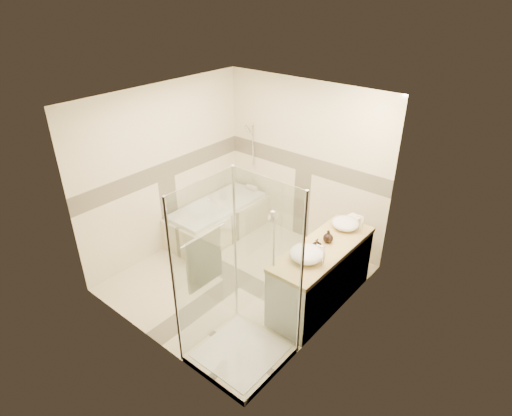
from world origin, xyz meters
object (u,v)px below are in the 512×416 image
Objects in this scene: vessel_sink_near at (346,223)px; bathtub at (218,218)px; shower_enclosure at (236,314)px; amenity_bottle_a at (317,245)px; vessel_sink_far at (306,254)px; vanity at (321,275)px; amenity_bottle_b at (328,236)px.

bathtub is at bearing -174.60° from vessel_sink_near.
shower_enclosure reaches higher than bathtub.
vessel_sink_near reaches higher than bathtub.
amenity_bottle_a is at bearing -90.00° from vessel_sink_near.
amenity_bottle_a is at bearing 90.00° from vessel_sink_far.
shower_enclosure reaches higher than amenity_bottle_a.
bathtub is 2.27m from amenity_bottle_a.
amenity_bottle_b is at bearing 99.35° from vanity.
vanity is 9.86× the size of amenity_bottle_b.
shower_enclosure is 1.48m from amenity_bottle_b.
vanity reaches higher than bathtub.
vessel_sink_far is (0.00, -0.91, 0.01)m from vessel_sink_near.
bathtub is 2.23m from amenity_bottle_b.
vanity is (2.15, -0.35, 0.12)m from bathtub.
amenity_bottle_b is at bearing 90.00° from amenity_bottle_a.
vessel_sink_near is (-0.02, 0.55, 0.49)m from vanity.
shower_enclosure reaches higher than vanity.
amenity_bottle_b is (0.27, 1.39, 0.43)m from shower_enclosure.
bathtub is 0.83× the size of shower_enclosure.
bathtub is 4.27× the size of vessel_sink_far.
vanity is 1.31m from shower_enclosure.
vessel_sink_near is (0.27, 1.82, 0.42)m from shower_enclosure.
shower_enclosure is 5.75× the size of vessel_sink_near.
vanity is at bearing 81.61° from amenity_bottle_a.
amenity_bottle_a reaches higher than bathtub.
amenity_bottle_b reaches higher than vessel_sink_far.
amenity_bottle_b is at bearing -90.00° from vessel_sink_near.
vanity is 9.73× the size of amenity_bottle_a.
amenity_bottle_a is (2.13, -0.49, 0.63)m from bathtub.
amenity_bottle_a is (0.27, 1.14, 0.43)m from shower_enclosure.
vessel_sink_far reaches higher than vessel_sink_near.
amenity_bottle_a is at bearing -90.00° from amenity_bottle_b.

